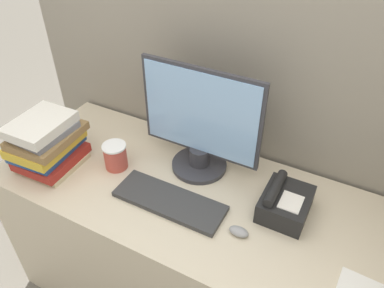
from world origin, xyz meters
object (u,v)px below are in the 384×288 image
at_px(keyboard, 169,201).
at_px(book_stack, 46,142).
at_px(desk_telephone, 285,203).
at_px(mouse, 239,231).
at_px(monitor, 200,127).
at_px(coffee_cup, 115,156).

bearing_deg(keyboard, book_stack, -176.14).
bearing_deg(desk_telephone, book_stack, -168.35).
distance_m(book_stack, desk_telephone, 0.99).
distance_m(keyboard, mouse, 0.29).
bearing_deg(book_stack, mouse, 1.63).
bearing_deg(monitor, mouse, -41.90).
height_order(monitor, coffee_cup, monitor).
xyz_separation_m(coffee_cup, book_stack, (-0.26, -0.11, 0.06)).
bearing_deg(coffee_cup, keyboard, -13.90).
xyz_separation_m(keyboard, desk_telephone, (0.40, 0.16, 0.04)).
height_order(monitor, mouse, monitor).
bearing_deg(book_stack, keyboard, 3.86).
xyz_separation_m(monitor, mouse, (0.29, -0.26, -0.19)).
relative_size(keyboard, mouse, 6.09).
bearing_deg(mouse, book_stack, -178.37).
xyz_separation_m(monitor, book_stack, (-0.58, -0.28, -0.09)).
height_order(keyboard, desk_telephone, desk_telephone).
height_order(coffee_cup, desk_telephone, desk_telephone).
height_order(coffee_cup, book_stack, book_stack).
bearing_deg(keyboard, mouse, -2.73).
bearing_deg(monitor, keyboard, -90.97).
bearing_deg(coffee_cup, mouse, -8.55).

